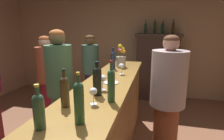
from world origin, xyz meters
The scene contains 22 objects.
wall_back centered at (0.00, 3.01, 1.44)m, with size 5.99×0.12×2.87m, color tan.
bar_counter centered at (0.32, 0.33, 0.54)m, with size 0.55×2.80×1.07m.
display_cabinet centered at (0.87, 2.72, 0.81)m, with size 1.02×0.41×1.55m.
wine_bottle_rose centered at (0.33, -0.11, 1.21)m, with size 0.08×0.08×0.31m.
wine_bottle_syrah centered at (0.18, -0.74, 1.19)m, with size 0.07×0.07×0.28m.
wine_bottle_merlot centered at (0.38, -0.62, 1.22)m, with size 0.06×0.06×0.33m.
wine_bottle_chardonnay centered at (0.22, 1.00, 1.21)m, with size 0.07×0.07×0.32m.
wine_bottle_malbec centered at (0.49, -0.24, 1.22)m, with size 0.06×0.06×0.34m.
wine_bottle_riesling centered at (0.17, -0.41, 1.20)m, with size 0.07×0.07×0.30m.
wine_glass_front centered at (0.34, 0.03, 1.18)m, with size 0.08×0.08×0.15m.
wine_glass_mid centered at (0.37, -0.32, 1.17)m, with size 0.06×0.06×0.14m.
wine_glass_rear centered at (0.40, 0.71, 1.17)m, with size 0.07×0.07×0.15m.
flower_arrangement centered at (0.30, 1.20, 1.20)m, with size 0.15×0.17×0.36m.
cheese_plate centered at (0.37, 0.28, 1.07)m, with size 0.16×0.16×0.01m, color white.
display_bottle_left centered at (0.58, 2.72, 1.68)m, with size 0.06×0.06×0.30m.
display_bottle_midleft centered at (0.79, 2.72, 1.70)m, with size 0.07×0.07×0.34m.
display_bottle_center centered at (0.96, 2.72, 1.68)m, with size 0.07×0.07×0.30m.
display_bottle_midright centered at (1.18, 2.72, 1.69)m, with size 0.07×0.07×0.32m.
patron_near_entrance centered at (-0.94, 1.06, 0.85)m, with size 0.34×0.34×1.55m.
patron_in_navy centered at (-0.35, 0.44, 0.91)m, with size 0.34×0.34×1.65m.
patron_in_grey centered at (-0.46, 1.88, 0.85)m, with size 0.34×0.34×1.54m.
bartender centered at (0.99, 0.45, 0.86)m, with size 0.39×0.39×1.59m.
Camera 1 is at (0.83, -1.61, 1.65)m, focal length 29.37 mm.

